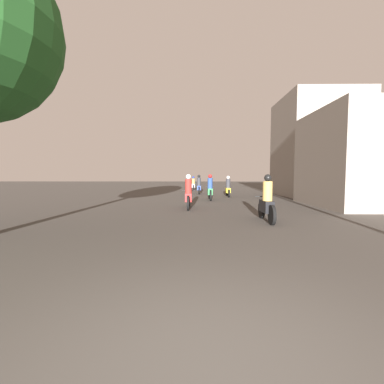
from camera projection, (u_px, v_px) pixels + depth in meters
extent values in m
plane|color=#423D38|center=(214.00, 382.00, 1.98)|extent=(120.00, 120.00, 0.00)
cylinder|color=black|center=(262.00, 210.00, 9.45)|extent=(0.10, 0.64, 0.64)
cylinder|color=black|center=(272.00, 215.00, 8.16)|extent=(0.10, 0.64, 0.64)
cube|color=black|center=(266.00, 206.00, 8.79)|extent=(0.30, 0.88, 0.40)
cylinder|color=black|center=(263.00, 196.00, 9.19)|extent=(0.60, 0.04, 0.04)
cylinder|color=#B28E47|center=(268.00, 191.00, 8.67)|extent=(0.32, 0.32, 0.65)
sphere|color=black|center=(268.00, 178.00, 8.64)|extent=(0.24, 0.24, 0.24)
cylinder|color=black|center=(189.00, 200.00, 12.89)|extent=(0.10, 0.68, 0.68)
cylinder|color=black|center=(188.00, 203.00, 11.52)|extent=(0.10, 0.68, 0.68)
cube|color=red|center=(189.00, 197.00, 12.19)|extent=(0.30, 0.70, 0.40)
cylinder|color=black|center=(189.00, 190.00, 12.62)|extent=(0.60, 0.04, 0.04)
cylinder|color=maroon|center=(188.00, 186.00, 12.09)|extent=(0.32, 0.32, 0.65)
sphere|color=silver|center=(188.00, 177.00, 12.06)|extent=(0.24, 0.24, 0.24)
cylinder|color=black|center=(209.00, 194.00, 17.04)|extent=(0.10, 0.67, 0.67)
cylinder|color=black|center=(211.00, 195.00, 15.69)|extent=(0.10, 0.67, 0.67)
cube|color=#1E6B33|center=(210.00, 191.00, 16.35)|extent=(0.30, 0.80, 0.40)
cylinder|color=black|center=(210.00, 186.00, 16.77)|extent=(0.60, 0.04, 0.04)
cylinder|color=navy|center=(210.00, 183.00, 16.23)|extent=(0.32, 0.32, 0.66)
sphere|color=#A51919|center=(210.00, 176.00, 16.20)|extent=(0.24, 0.24, 0.24)
cylinder|color=black|center=(227.00, 192.00, 19.49)|extent=(0.10, 0.58, 0.58)
cylinder|color=black|center=(229.00, 193.00, 18.18)|extent=(0.10, 0.58, 0.58)
cube|color=gold|center=(228.00, 190.00, 18.82)|extent=(0.30, 0.84, 0.36)
cylinder|color=black|center=(227.00, 186.00, 19.23)|extent=(0.60, 0.04, 0.04)
cylinder|color=#2D2D33|center=(228.00, 184.00, 18.71)|extent=(0.32, 0.32, 0.64)
sphere|color=silver|center=(228.00, 177.00, 18.68)|extent=(0.24, 0.24, 0.24)
cylinder|color=black|center=(199.00, 189.00, 22.37)|extent=(0.10, 0.65, 0.65)
cylinder|color=black|center=(199.00, 190.00, 21.00)|extent=(0.10, 0.65, 0.65)
cube|color=#1E389E|center=(199.00, 188.00, 21.67)|extent=(0.30, 0.79, 0.36)
cylinder|color=black|center=(199.00, 184.00, 22.10)|extent=(0.60, 0.04, 0.04)
cylinder|color=#2D2D33|center=(199.00, 182.00, 21.56)|extent=(0.32, 0.32, 0.69)
sphere|color=black|center=(199.00, 176.00, 21.53)|extent=(0.24, 0.24, 0.24)
cylinder|color=black|center=(193.00, 187.00, 27.10)|extent=(0.10, 0.61, 0.61)
cylinder|color=black|center=(193.00, 188.00, 25.61)|extent=(0.10, 0.61, 0.61)
cube|color=#ADADB2|center=(193.00, 186.00, 26.34)|extent=(0.30, 0.71, 0.36)
cylinder|color=black|center=(193.00, 183.00, 26.81)|extent=(0.60, 0.04, 0.04)
cylinder|color=#B28E47|center=(193.00, 181.00, 26.24)|extent=(0.32, 0.32, 0.55)
sphere|color=navy|center=(193.00, 177.00, 26.22)|extent=(0.24, 0.24, 0.24)
cube|color=gray|center=(366.00, 159.00, 12.95)|extent=(5.10, 5.44, 4.83)
cube|color=gray|center=(316.00, 147.00, 19.66)|extent=(5.37, 5.80, 7.45)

